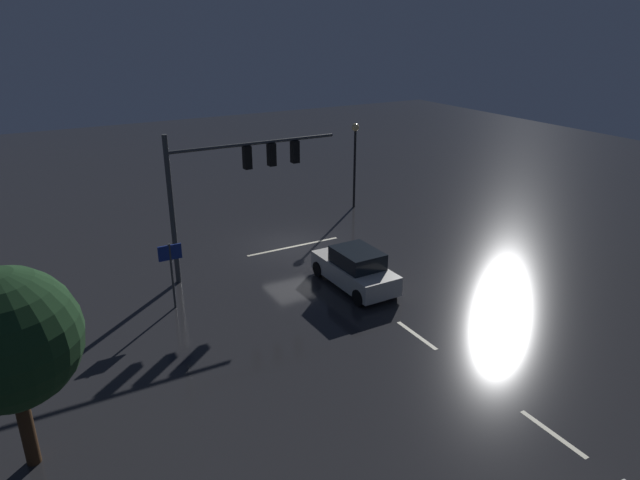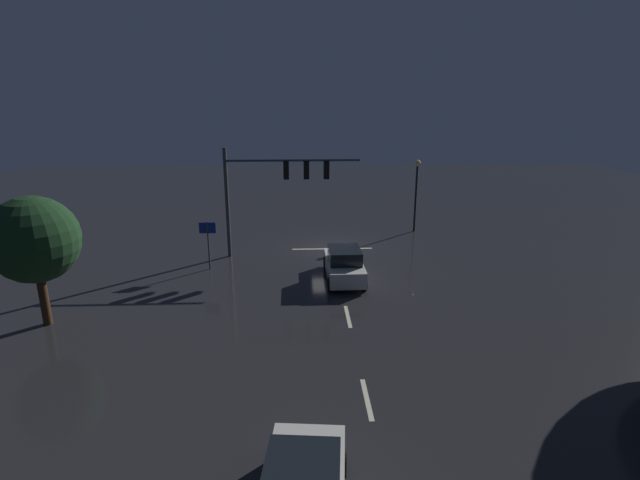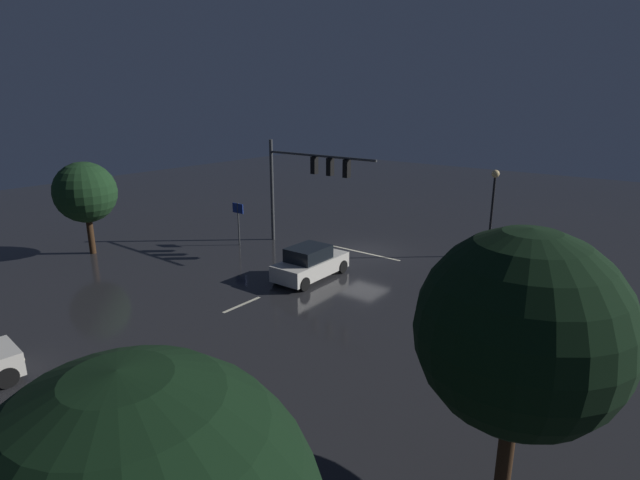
{
  "view_description": "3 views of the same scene",
  "coord_description": "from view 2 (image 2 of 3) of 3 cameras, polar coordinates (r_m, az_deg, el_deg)",
  "views": [
    {
      "loc": [
        11.86,
        23.97,
        10.74
      ],
      "look_at": [
        0.42,
        3.61,
        1.6
      ],
      "focal_mm": 32.12,
      "sensor_mm": 36.0,
      "label": 1
    },
    {
      "loc": [
        2.05,
        29.09,
        9.04
      ],
      "look_at": [
        0.92,
        3.49,
        1.55
      ],
      "focal_mm": 27.23,
      "sensor_mm": 36.0,
      "label": 2
    },
    {
      "loc": [
        -15.33,
        23.91,
        8.87
      ],
      "look_at": [
        0.47,
        3.75,
        1.51
      ],
      "focal_mm": 27.79,
      "sensor_mm": 36.0,
      "label": 3
    }
  ],
  "objects": [
    {
      "name": "lane_dash_mid",
      "position": [
        21.22,
        3.29,
        -8.95
      ],
      "size": [
        0.16,
        2.2,
        0.01
      ],
      "primitive_type": "cube",
      "rotation": [
        0.0,
        0.0,
        1.57
      ],
      "color": "beige",
      "rests_on": "ground_plane"
    },
    {
      "name": "car_approaching",
      "position": [
        25.14,
        2.85,
        -2.88
      ],
      "size": [
        1.96,
        4.39,
        1.7
      ],
      "color": "silver",
      "rests_on": "ground_plane"
    },
    {
      "name": "tree_right_near",
      "position": [
        22.33,
        -30.58,
        -0.0
      ],
      "size": [
        3.5,
        3.5,
        5.42
      ],
      "color": "#382314",
      "rests_on": "ground_plane"
    },
    {
      "name": "ground_plane",
      "position": [
        30.54,
        1.43,
        -0.94
      ],
      "size": [
        80.0,
        80.0,
        0.0
      ],
      "primitive_type": "plane",
      "color": "#232326"
    },
    {
      "name": "street_lamp_left_kerb",
      "position": [
        34.3,
        11.27,
        6.71
      ],
      "size": [
        0.44,
        0.44,
        5.03
      ],
      "color": "black",
      "rests_on": "ground_plane"
    },
    {
      "name": "route_sign",
      "position": [
        26.91,
        -13.03,
        0.58
      ],
      "size": [
        0.9,
        0.09,
        2.7
      ],
      "color": "#383A3D",
      "rests_on": "ground_plane"
    },
    {
      "name": "lane_dash_near",
      "position": [
        16.04,
        5.53,
        -18.09
      ],
      "size": [
        0.16,
        2.2,
        0.01
      ],
      "primitive_type": "cube",
      "rotation": [
        0.0,
        0.0,
        1.57
      ],
      "color": "beige",
      "rests_on": "ground_plane"
    },
    {
      "name": "stop_bar",
      "position": [
        30.37,
        1.45,
        -1.03
      ],
      "size": [
        5.0,
        0.16,
        0.01
      ],
      "primitive_type": "cube",
      "color": "beige",
      "rests_on": "ground_plane"
    },
    {
      "name": "traffic_signal_assembly",
      "position": [
        28.14,
        -5.21,
        6.99
      ],
      "size": [
        7.78,
        0.47,
        6.41
      ],
      "color": "#383A3D",
      "rests_on": "ground_plane"
    },
    {
      "name": "lane_dash_far",
      "position": [
        26.75,
        2.01,
        -3.47
      ],
      "size": [
        0.16,
        2.2,
        0.01
      ],
      "primitive_type": "cube",
      "rotation": [
        0.0,
        0.0,
        1.57
      ],
      "color": "beige",
      "rests_on": "ground_plane"
    }
  ]
}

